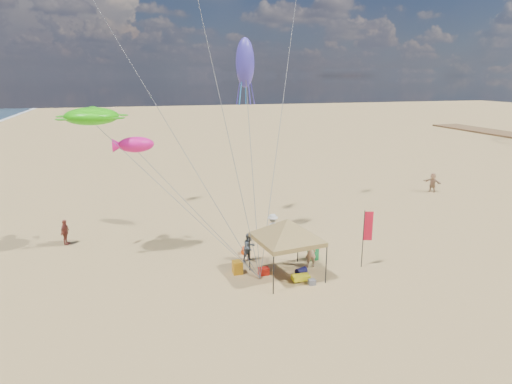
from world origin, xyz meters
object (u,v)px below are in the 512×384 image
person_near_c (273,228)px  person_far_c (433,183)px  person_near_b (249,247)px  chair_green (313,253)px  chair_yellow (237,267)px  beach_cart (301,277)px  person_near_a (311,252)px  cooler_blue (298,245)px  person_far_a (65,232)px  canopy_tent (287,221)px  feather_flag (367,230)px  cooler_red (264,271)px

person_near_c → person_far_c: bearing=-162.0°
person_near_b → person_near_c: (2.20, 2.48, 0.10)m
chair_green → chair_yellow: bearing=-171.9°
chair_yellow → beach_cart: (2.89, -1.77, -0.15)m
person_near_a → person_far_c: size_ratio=0.99×
cooler_blue → person_far_a: (-13.68, 4.57, 0.62)m
canopy_tent → chair_green: (2.23, 1.72, -2.69)m
canopy_tent → beach_cart: (0.52, -0.71, -2.84)m
beach_cart → person_far_c: 22.57m
chair_yellow → person_far_a: person_far_a is taller
canopy_tent → person_near_a: bearing=24.8°
feather_flag → person_near_c: bearing=126.4°
person_near_a → person_near_c: (-0.81, 4.18, 0.06)m
cooler_red → person_far_c: person_far_c is taller
canopy_tent → person_near_c: 5.45m
cooler_red → person_near_a: size_ratio=0.31×
beach_cart → person_near_a: 1.98m
cooler_red → chair_yellow: 1.40m
canopy_tent → cooler_blue: bearing=59.9°
person_near_a → person_near_b: size_ratio=1.05×
chair_green → person_near_a: 1.22m
person_near_b → person_far_a: size_ratio=1.02×
chair_yellow → person_far_c: person_far_c is taller
canopy_tent → chair_yellow: (-2.37, 1.06, -2.69)m
person_near_a → person_far_c: (16.92, 12.04, 0.01)m
person_near_c → person_far_a: bearing=-20.1°
cooler_red → chair_green: size_ratio=0.77×
cooler_red → beach_cart: bearing=-38.0°
cooler_blue → person_near_a: person_near_a is taller
chair_yellow → cooler_blue: bearing=29.1°
chair_yellow → cooler_red: bearing=-22.0°
person_near_b → person_far_c: (19.93, 10.35, 0.05)m
chair_green → person_near_a: size_ratio=0.40×
feather_flag → person_near_c: feather_flag is taller
cooler_red → person_far_a: bearing=144.4°
canopy_tent → chair_yellow: bearing=155.9°
chair_green → person_near_a: (-0.56, -0.95, 0.52)m
cooler_red → person_near_b: person_near_b is taller
cooler_blue → chair_green: chair_green is taller
chair_green → person_near_c: (-1.38, 3.23, 0.57)m
person_near_a → person_far_c: bearing=-144.6°
person_near_c → person_far_c: (17.73, 7.87, -0.05)m
canopy_tent → feather_flag: 4.62m
person_near_a → beach_cart: bearing=52.0°
person_near_b → person_far_c: bearing=2.0°
canopy_tent → feather_flag: (4.53, -0.05, -0.88)m
person_near_a → person_far_a: size_ratio=1.07×
chair_yellow → person_far_a: bearing=142.8°
cooler_blue → person_far_a: size_ratio=0.33×
feather_flag → person_far_c: 19.09m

